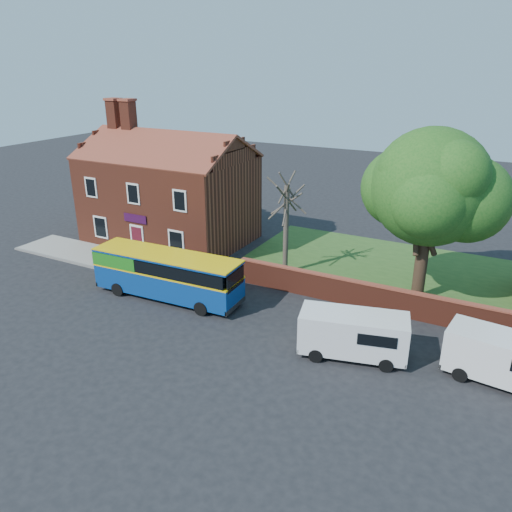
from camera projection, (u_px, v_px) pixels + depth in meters
The scene contains 11 objects.
ground at pixel (148, 320), 27.38m from camera, with size 120.00×120.00×0.00m, color black.
pavement at pixel (123, 262), 35.15m from camera, with size 18.00×3.50×0.12m, color gray.
kerb at pixel (105, 270), 33.70m from camera, with size 18.00×0.15×0.14m, color slate.
grass_strip at pixel (435, 280), 32.39m from camera, with size 26.00×12.00×0.04m, color #426B28.
shop_building at pixel (169, 197), 38.66m from camera, with size 12.30×8.13×10.50m.
boundary_wall at pixel (418, 306), 27.17m from camera, with size 22.00×0.38×1.60m.
bus at pixel (163, 272), 29.54m from camera, with size 9.28×2.73×2.80m.
van_near at pixel (354, 333), 23.63m from camera, with size 5.38×3.15×2.22m.
van_far at pixel (508, 359), 21.59m from camera, with size 5.29×2.62×2.23m.
large_tree at pixel (433, 190), 27.53m from camera, with size 8.28×6.55×10.10m.
bare_tree at pixel (286, 225), 32.32m from camera, with size 2.44×2.91×6.51m.
Camera 1 is at (16.60, -18.60, 13.28)m, focal length 35.00 mm.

